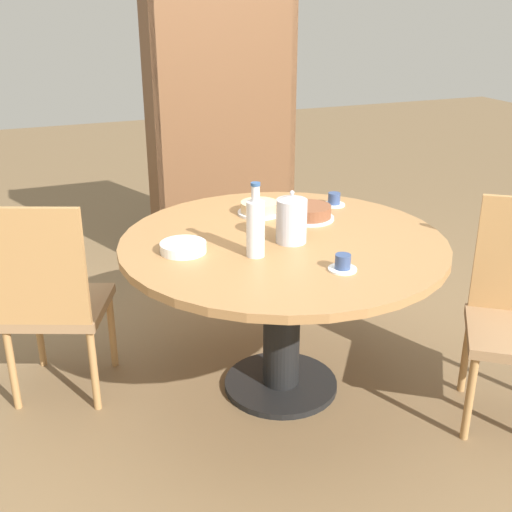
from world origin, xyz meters
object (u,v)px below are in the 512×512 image
object	(u,v)px
cup_b	(334,200)
cake_main	(309,213)
cake_second	(259,208)
cup_a	(343,264)
coffee_pot	(292,219)
water_bottle	(255,227)
chair_b	(53,299)
bookshelf	(222,141)

from	to	relation	value
cup_b	cake_main	bearing A→B (deg)	-146.21
cake_second	cup_a	xyz separation A→B (m)	(0.05, -0.74, -0.00)
cake_main	cup_a	world-z (taller)	cake_main
cake_second	cake_main	bearing A→B (deg)	-39.27
coffee_pot	water_bottle	size ratio (longest dim) A/B	0.74
water_bottle	cup_a	size ratio (longest dim) A/B	2.76
coffee_pot	cake_main	size ratio (longest dim) A/B	0.95
coffee_pot	cup_b	distance (m)	0.56
chair_b	cup_b	size ratio (longest dim) A/B	8.60
bookshelf	water_bottle	bearing A→B (deg)	75.54
chair_b	cake_main	world-z (taller)	chair_b
water_bottle	cake_second	world-z (taller)	water_bottle
cake_main	cake_second	world-z (taller)	cake_main
chair_b	cup_a	world-z (taller)	chair_b
coffee_pot	cake_second	distance (m)	0.40
cake_main	chair_b	bearing A→B (deg)	174.36
chair_b	cake_second	bearing A→B (deg)	-155.67
bookshelf	cup_a	bearing A→B (deg)	84.68
cake_second	cup_a	size ratio (longest dim) A/B	1.88
bookshelf	cake_second	world-z (taller)	bookshelf
bookshelf	coffee_pot	bearing A→B (deg)	81.53
coffee_pot	cake_main	xyz separation A→B (m)	(0.20, 0.24, -0.07)
cake_second	chair_b	bearing A→B (deg)	-177.88
cake_main	cake_second	bearing A→B (deg)	140.73
cake_main	cup_a	size ratio (longest dim) A/B	2.17
bookshelf	cake_second	size ratio (longest dim) A/B	8.16
cake_main	water_bottle	bearing A→B (deg)	-140.34
cake_second	water_bottle	bearing A→B (deg)	-113.55
cake_second	cup_a	world-z (taller)	cup_a
cake_second	cup_b	xyz separation A→B (m)	(0.40, -0.01, -0.00)
cake_main	cup_a	bearing A→B (deg)	-103.50
cake_second	cup_b	size ratio (longest dim) A/B	1.88
coffee_pot	cup_b	size ratio (longest dim) A/B	2.05
water_bottle	cake_main	world-z (taller)	water_bottle
chair_b	cake_main	distance (m)	1.22
chair_b	cup_a	xyz separation A→B (m)	(1.04, -0.70, 0.28)
cup_a	cake_main	bearing A→B (deg)	76.50
bookshelf	cake_second	bearing A→B (deg)	79.38
chair_b	bookshelf	world-z (taller)	bookshelf
water_bottle	cup_b	world-z (taller)	water_bottle
cake_second	cup_b	distance (m)	0.40
coffee_pot	cup_a	world-z (taller)	coffee_pot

